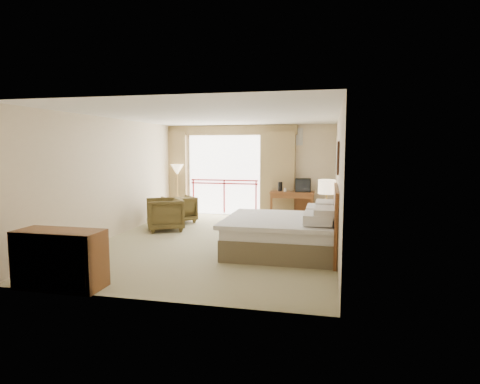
% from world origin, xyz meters
% --- Properties ---
extents(floor, '(7.00, 7.00, 0.00)m').
position_xyz_m(floor, '(0.00, 0.00, 0.00)').
color(floor, '#968F66').
rests_on(floor, ground).
extents(ceiling, '(7.00, 7.00, 0.00)m').
position_xyz_m(ceiling, '(0.00, 0.00, 2.70)').
color(ceiling, white).
rests_on(ceiling, wall_back).
extents(wall_back, '(5.00, 0.00, 5.00)m').
position_xyz_m(wall_back, '(0.00, 3.50, 1.35)').
color(wall_back, beige).
rests_on(wall_back, ground).
extents(wall_front, '(5.00, 0.00, 5.00)m').
position_xyz_m(wall_front, '(0.00, -3.50, 1.35)').
color(wall_front, beige).
rests_on(wall_front, ground).
extents(wall_left, '(0.00, 7.00, 7.00)m').
position_xyz_m(wall_left, '(-2.50, 0.00, 1.35)').
color(wall_left, beige).
rests_on(wall_left, ground).
extents(wall_right, '(0.00, 7.00, 7.00)m').
position_xyz_m(wall_right, '(2.50, 0.00, 1.35)').
color(wall_right, beige).
rests_on(wall_right, ground).
extents(balcony_door, '(2.40, 0.00, 2.40)m').
position_xyz_m(balcony_door, '(-0.80, 3.48, 1.20)').
color(balcony_door, white).
rests_on(balcony_door, wall_back).
extents(balcony_railing, '(2.09, 0.03, 1.02)m').
position_xyz_m(balcony_railing, '(-0.80, 3.46, 0.81)').
color(balcony_railing, red).
rests_on(balcony_railing, wall_back).
extents(curtain_left, '(1.00, 0.26, 2.50)m').
position_xyz_m(curtain_left, '(-2.45, 3.35, 1.25)').
color(curtain_left, olive).
rests_on(curtain_left, wall_back).
extents(curtain_right, '(1.00, 0.26, 2.50)m').
position_xyz_m(curtain_right, '(0.85, 3.35, 1.25)').
color(curtain_right, olive).
rests_on(curtain_right, wall_back).
extents(valance, '(4.40, 0.22, 0.28)m').
position_xyz_m(valance, '(-0.80, 3.38, 2.55)').
color(valance, olive).
rests_on(valance, wall_back).
extents(hvac_vent, '(0.50, 0.04, 0.50)m').
position_xyz_m(hvac_vent, '(1.30, 3.47, 2.35)').
color(hvac_vent, silver).
rests_on(hvac_vent, wall_back).
extents(bed, '(2.13, 2.06, 0.97)m').
position_xyz_m(bed, '(1.50, -0.60, 0.38)').
color(bed, brown).
rests_on(bed, floor).
extents(headboard, '(0.06, 2.10, 1.30)m').
position_xyz_m(headboard, '(2.46, -0.60, 0.65)').
color(headboard, '#5C2E15').
rests_on(headboard, wall_right).
extents(framed_art, '(0.04, 0.72, 0.60)m').
position_xyz_m(framed_art, '(2.47, -0.60, 1.85)').
color(framed_art, black).
rests_on(framed_art, wall_right).
extents(nightstand, '(0.48, 0.57, 0.65)m').
position_xyz_m(nightstand, '(2.28, 0.62, 0.33)').
color(nightstand, '#5C2E15').
rests_on(nightstand, floor).
extents(table_lamp, '(0.38, 0.38, 0.66)m').
position_xyz_m(table_lamp, '(2.28, 0.67, 1.17)').
color(table_lamp, tan).
rests_on(table_lamp, nightstand).
extents(phone, '(0.21, 0.18, 0.08)m').
position_xyz_m(phone, '(2.23, 0.47, 0.69)').
color(phone, black).
rests_on(phone, nightstand).
extents(desk, '(1.23, 0.59, 0.80)m').
position_xyz_m(desk, '(1.31, 3.09, 0.62)').
color(desk, '#5C2E15').
rests_on(desk, floor).
extents(tv, '(0.42, 0.33, 0.38)m').
position_xyz_m(tv, '(1.61, 3.03, 0.99)').
color(tv, black).
rests_on(tv, desk).
extents(coffee_maker, '(0.16, 0.16, 0.27)m').
position_xyz_m(coffee_maker, '(0.96, 3.04, 0.93)').
color(coffee_maker, black).
rests_on(coffee_maker, desk).
extents(cup, '(0.08, 0.08, 0.10)m').
position_xyz_m(cup, '(1.11, 2.99, 0.85)').
color(cup, white).
rests_on(cup, desk).
extents(wastebasket, '(0.31, 0.31, 0.33)m').
position_xyz_m(wastebasket, '(0.97, 2.49, 0.16)').
color(wastebasket, black).
rests_on(wastebasket, floor).
extents(armchair_far, '(1.11, 1.11, 0.72)m').
position_xyz_m(armchair_far, '(-1.67, 1.93, 0.00)').
color(armchair_far, '#41351C').
rests_on(armchair_far, floor).
extents(armchair_near, '(1.17, 1.16, 0.80)m').
position_xyz_m(armchair_near, '(-1.63, 0.85, 0.00)').
color(armchair_near, '#41351C').
rests_on(armchair_near, floor).
extents(side_table, '(0.47, 0.47, 0.51)m').
position_xyz_m(side_table, '(-1.75, 1.58, 0.35)').
color(side_table, black).
rests_on(side_table, floor).
extents(book, '(0.22, 0.24, 0.02)m').
position_xyz_m(book, '(-1.75, 1.58, 0.51)').
color(book, white).
rests_on(book, side_table).
extents(floor_lamp, '(0.39, 0.39, 1.53)m').
position_xyz_m(floor_lamp, '(-2.17, 3.11, 1.32)').
color(floor_lamp, tan).
rests_on(floor_lamp, floor).
extents(dresser, '(1.28, 0.54, 0.85)m').
position_xyz_m(dresser, '(-1.47, -3.32, 0.43)').
color(dresser, '#5C2E15').
rests_on(dresser, floor).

